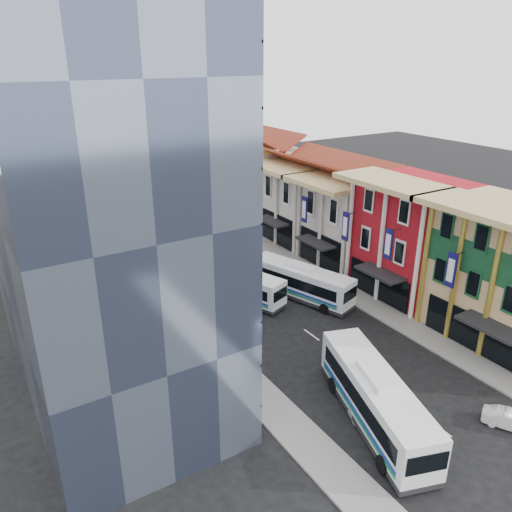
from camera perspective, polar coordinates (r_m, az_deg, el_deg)
ground at (r=37.36m, az=21.32°, el=-18.62°), size 200.00×200.00×0.00m
sidewalk_right at (r=55.17m, az=8.95°, el=-3.19°), size 3.00×90.00×0.15m
sidewalk_left at (r=46.98m, az=-7.29°, el=-7.89°), size 3.00×90.00×0.15m
shophouse_red at (r=53.35m, az=17.32°, el=2.03°), size 8.00×10.00×12.00m
shophouse_cream_near at (r=59.90m, az=10.50°, el=3.86°), size 8.00×9.00×10.00m
shophouse_cream_mid at (r=66.50m, az=5.35°, el=5.98°), size 8.00×9.00×10.00m
shophouse_cream_far at (r=74.72m, az=0.51°, el=8.30°), size 8.00×12.00×11.00m
office_tower at (r=36.23m, az=-18.79°, el=7.46°), size 12.00×26.00×30.00m
office_block_far at (r=60.33m, az=-22.27°, el=4.67°), size 10.00×18.00×14.00m
bus_left_near at (r=35.68m, az=13.49°, el=-15.50°), size 6.80×13.02×4.08m
bus_left_far at (r=51.03m, az=-2.09°, el=-3.07°), size 6.08×10.86×3.42m
bus_right at (r=51.19m, az=5.15°, el=-2.89°), size 6.14×11.83×3.71m
sedan_left at (r=35.75m, az=13.51°, el=-18.10°), size 2.09×4.45×1.47m
sedan_right at (r=39.26m, az=27.13°, el=-16.37°), size 2.90×3.74×1.19m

